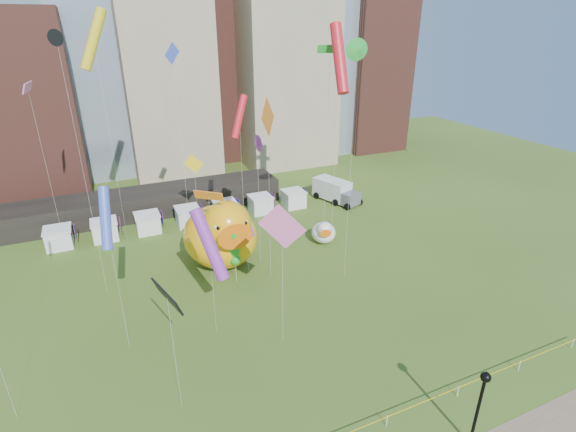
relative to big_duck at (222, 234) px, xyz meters
name	(u,v)px	position (x,y,z in m)	size (l,w,h in m)	color
skyline	(150,40)	(0.03, 36.86, 17.70)	(101.00, 23.00, 68.00)	brown
pavilion	(141,203)	(-6.22, 17.80, -2.14)	(38.00, 6.00, 3.20)	black
vendor_tents	(188,217)	(-1.20, 11.80, -2.64)	(33.24, 2.80, 2.40)	white
big_duck	(222,234)	(0.00, 0.00, 0.00)	(7.81, 10.55, 8.15)	#FFA80D
small_duck	(324,232)	(12.37, 0.20, -2.36)	(3.91, 4.32, 3.02)	white
seahorse_green	(234,241)	(0.25, -3.80, 0.94)	(1.93, 2.20, 6.59)	silver
seahorse_purple	(247,239)	(2.05, -2.26, 0.01)	(1.51, 1.70, 5.21)	silver
lamppost	(480,401)	(7.73, -27.40, -0.16)	(0.61, 0.61, 5.86)	black
box_truck	(335,191)	(20.22, 11.27, -2.16)	(4.80, 7.71, 3.08)	silver
kite_0	(239,117)	(2.31, -0.70, 12.11)	(2.33, 1.90, 17.88)	silver
kite_1	(282,228)	(0.94, -13.92, 6.59)	(3.19, 1.65, 12.19)	silver
kite_2	(167,296)	(-8.02, -17.14, 5.19)	(1.33, 3.45, 9.48)	silver
kite_3	(358,51)	(10.68, -7.37, 18.09)	(1.81, 0.73, 22.83)	silver
kite_4	(94,40)	(-8.97, 9.07, 18.73)	(3.56, 2.01, 25.39)	silver
kite_5	(173,64)	(-2.58, 3.52, 16.72)	(1.62, 1.24, 22.37)	silver
kite_6	(268,119)	(3.80, -4.20, 12.43)	(2.32, 2.86, 18.17)	silver
kite_7	(209,244)	(-3.71, -10.46, 4.56)	(2.62, 3.36, 11.16)	silver
kite_9	(28,88)	(-15.57, 9.73, 14.41)	(0.82, 3.13, 18.75)	silver
kite_10	(57,41)	(-11.82, -0.35, 18.90)	(0.90, 1.08, 23.53)	silver
kite_11	(330,51)	(13.86, 2.95, 17.48)	(2.75, 1.18, 21.85)	silver
kite_12	(194,165)	(-0.92, 6.65, 5.72)	(2.24, 0.04, 10.74)	silver
kite_13	(105,218)	(-10.65, -9.63, 7.71)	(1.31, 2.65, 13.63)	silver
kite_14	(209,196)	(-1.67, -2.69, 5.48)	(2.48, 2.19, 9.71)	silver
kite_15	(257,144)	(3.84, -1.16, 9.49)	(0.24, 1.62, 14.08)	silver
kite_16	(339,59)	(13.87, 0.97, 16.85)	(1.80, 4.27, 24.12)	silver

